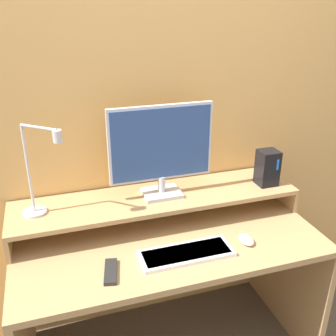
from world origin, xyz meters
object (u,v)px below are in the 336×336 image
Objects in this scene: router_dock at (267,168)px; keyboard at (186,253)px; mouse at (246,240)px; remote_control at (111,272)px; monitor at (161,148)px; desk_lamp at (39,180)px.

router_dock is 0.64m from keyboard.
mouse reaches higher than keyboard.
remote_control is (-0.62, -0.03, -0.01)m from mouse.
keyboard is at bearing -88.66° from monitor.
mouse is (0.30, -0.33, -0.35)m from monitor.
mouse is (0.85, -0.30, -0.29)m from desk_lamp.
router_dock is 1.14× the size of remote_control.
monitor is 0.56m from desk_lamp.
router_dock is 0.94m from remote_control.
monitor reaches higher than desk_lamp.
keyboard is at bearing 3.26° from remote_control.
desk_lamp is 0.50m from remote_control.
desk_lamp is at bearing 178.80° from router_dock.
mouse is 0.62m from remote_control.
keyboard is 2.52× the size of remote_control.
monitor is 0.60m from remote_control.
desk_lamp reaches higher than router_dock.
router_dock is at bearing -1.20° from desk_lamp.
desk_lamp is at bearing 151.53° from keyboard.
desk_lamp is 2.59× the size of remote_control.
monitor is 3.08× the size of remote_control.
keyboard is at bearing -28.47° from desk_lamp.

